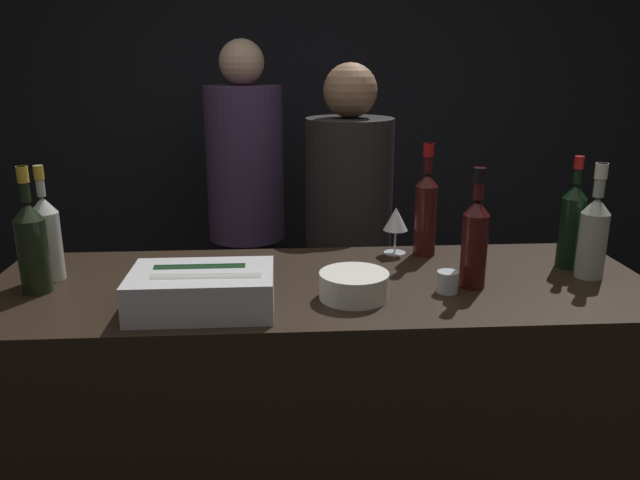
# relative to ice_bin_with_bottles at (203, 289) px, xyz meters

# --- Properties ---
(wall_back_chalkboard) EXTENTS (6.40, 0.06, 2.80)m
(wall_back_chalkboard) POSITION_rel_ice_bin_with_bottles_xyz_m (0.32, 2.08, 0.31)
(wall_back_chalkboard) COLOR black
(wall_back_chalkboard) RESTS_ON ground_plane
(bar_counter) EXTENTS (1.96, 0.69, 1.03)m
(bar_counter) POSITION_rel_ice_bin_with_bottles_xyz_m (0.32, 0.19, -0.57)
(bar_counter) COLOR black
(bar_counter) RESTS_ON ground_plane
(ice_bin_with_bottles) EXTENTS (0.37, 0.25, 0.11)m
(ice_bin_with_bottles) POSITION_rel_ice_bin_with_bottles_xyz_m (0.00, 0.00, 0.00)
(ice_bin_with_bottles) COLOR silver
(ice_bin_with_bottles) RESTS_ON bar_counter
(bowl_white) EXTENTS (0.19, 0.19, 0.07)m
(bowl_white) POSITION_rel_ice_bin_with_bottles_xyz_m (0.41, 0.06, -0.02)
(bowl_white) COLOR silver
(bowl_white) RESTS_ON bar_counter
(wine_glass) EXTENTS (0.08, 0.08, 0.16)m
(wine_glass) POSITION_rel_ice_bin_with_bottles_xyz_m (0.59, 0.45, 0.06)
(wine_glass) COLOR silver
(wine_glass) RESTS_ON bar_counter
(candle_votive) EXTENTS (0.06, 0.06, 0.06)m
(candle_votive) POSITION_rel_ice_bin_with_bottles_xyz_m (0.68, 0.08, -0.03)
(candle_votive) COLOR silver
(candle_votive) RESTS_ON bar_counter
(red_wine_bottle_black_foil) EXTENTS (0.07, 0.07, 0.35)m
(red_wine_bottle_black_foil) POSITION_rel_ice_bin_with_bottles_xyz_m (0.76, 0.12, 0.09)
(red_wine_bottle_black_foil) COLOR #380F0F
(red_wine_bottle_black_foil) RESTS_ON bar_counter
(white_wine_bottle) EXTENTS (0.08, 0.08, 0.35)m
(white_wine_bottle) POSITION_rel_ice_bin_with_bottles_xyz_m (1.14, 0.18, 0.08)
(white_wine_bottle) COLOR #9EA899
(white_wine_bottle) RESTS_ON bar_counter
(red_wine_bottle_tall) EXTENTS (0.07, 0.07, 0.37)m
(red_wine_bottle_tall) POSITION_rel_ice_bin_with_bottles_xyz_m (0.69, 0.43, 0.10)
(red_wine_bottle_tall) COLOR #380F0F
(red_wine_bottle_tall) RESTS_ON bar_counter
(red_wine_bottle_burgundy) EXTENTS (0.08, 0.08, 0.35)m
(red_wine_bottle_burgundy) POSITION_rel_ice_bin_with_bottles_xyz_m (1.12, 0.28, 0.09)
(red_wine_bottle_burgundy) COLOR black
(red_wine_bottle_burgundy) RESTS_ON bar_counter
(champagne_bottle) EXTENTS (0.08, 0.08, 0.36)m
(champagne_bottle) POSITION_rel_ice_bin_with_bottles_xyz_m (-0.48, 0.16, 0.08)
(champagne_bottle) COLOR black
(champagne_bottle) RESTS_ON bar_counter
(rose_wine_bottle) EXTENTS (0.08, 0.08, 0.34)m
(rose_wine_bottle) POSITION_rel_ice_bin_with_bottles_xyz_m (-0.48, 0.27, 0.08)
(rose_wine_bottle) COLOR #B2B7AD
(rose_wine_bottle) RESTS_ON bar_counter
(person_in_hoodie) EXTENTS (0.37, 0.37, 1.75)m
(person_in_hoodie) POSITION_rel_ice_bin_with_bottles_xyz_m (0.04, 1.46, -0.11)
(person_in_hoodie) COLOR black
(person_in_hoodie) RESTS_ON ground_plane
(person_blond_tee) EXTENTS (0.35, 0.35, 1.65)m
(person_blond_tee) POSITION_rel_ice_bin_with_bottles_xyz_m (0.49, 0.91, -0.17)
(person_blond_tee) COLOR black
(person_blond_tee) RESTS_ON ground_plane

